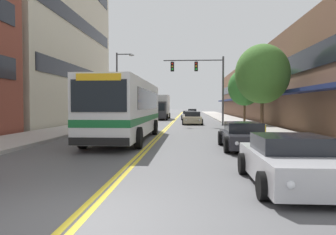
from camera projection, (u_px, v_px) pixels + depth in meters
ground_plane at (174, 120)px, 42.64m from camera, size 240.00×240.00×0.00m
sidewalk_left at (119, 120)px, 43.12m from camera, size 3.74×106.00×0.17m
sidewalk_right at (231, 120)px, 42.16m from camera, size 3.74×106.00×0.17m
centre_line at (174, 120)px, 42.64m from camera, size 0.34×106.00×0.01m
storefront_row_right at (280, 90)px, 41.62m from camera, size 9.10×68.00×7.95m
city_bus at (127, 107)px, 18.87m from camera, size 2.86×11.74×3.30m
car_dark_grey_parked_left_near at (136, 117)px, 38.61m from camera, size 2.02×4.77×1.26m
car_navy_parked_left_far at (119, 121)px, 29.06m from camera, size 2.17×4.62×1.28m
car_silver_parked_right_foreground at (291, 162)px, 8.02m from camera, size 2.15×4.29×1.23m
car_charcoal_parked_right_mid at (244, 136)px, 14.87m from camera, size 2.05×4.50×1.20m
car_white_moving_lead at (189, 116)px, 44.59m from camera, size 1.97×4.84×1.22m
car_beige_moving_second at (192, 118)px, 34.23m from camera, size 2.10×4.59×1.31m
car_champagne_moving_third at (192, 113)px, 59.59m from camera, size 1.99×4.24×1.32m
box_truck at (159, 107)px, 46.29m from camera, size 2.84×7.40×3.41m
traffic_signal_mast at (203, 77)px, 31.73m from camera, size 5.88×0.38×6.69m
street_lamp_left_far at (119, 82)px, 32.72m from camera, size 1.86×0.28×7.21m
street_tree_right_mid at (262, 74)px, 22.01m from camera, size 3.64×3.64×5.91m
street_tree_right_far at (245, 87)px, 31.27m from camera, size 3.19×3.19×5.27m
fire_hydrant at (264, 131)px, 17.65m from camera, size 0.32×0.24×0.81m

